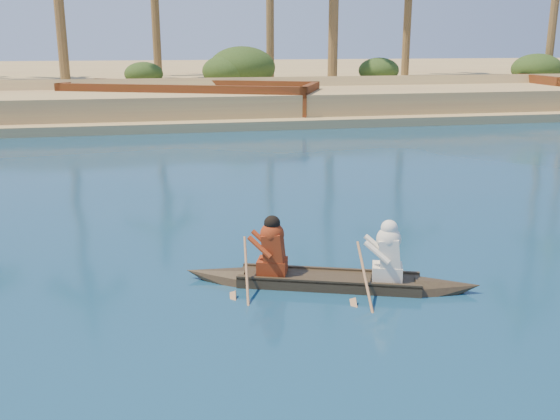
{
  "coord_description": "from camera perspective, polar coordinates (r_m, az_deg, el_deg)",
  "views": [
    {
      "loc": [
        2.43,
        -2.67,
        3.52
      ],
      "look_at": [
        4.55,
        7.57,
        0.67
      ],
      "focal_mm": 40.0,
      "sensor_mm": 36.0,
      "label": 1
    }
  ],
  "objects": [
    {
      "name": "sandy_embankment",
      "position": [
        49.7,
        -14.79,
        11.3
      ],
      "size": [
        150.0,
        51.0,
        1.5
      ],
      "color": "tan",
      "rests_on": "ground"
    },
    {
      "name": "shrub_cluster",
      "position": [
        34.33,
        -16.04,
        10.79
      ],
      "size": [
        100.0,
        6.0,
        2.4
      ],
      "primitive_type": null,
      "color": "#213613",
      "rests_on": "ground"
    },
    {
      "name": "canoe",
      "position": [
        9.27,
        4.5,
        -5.59
      ],
      "size": [
        4.31,
        2.02,
        1.2
      ],
      "rotation": [
        0.0,
        0.0,
        -0.34
      ],
      "color": "#342C1C",
      "rests_on": "ground"
    },
    {
      "name": "barge_mid",
      "position": [
        29.86,
        -8.16,
        9.63
      ],
      "size": [
        12.17,
        8.13,
        1.93
      ],
      "rotation": [
        0.0,
        0.0,
        -0.41
      ],
      "color": "#5F2314",
      "rests_on": "ground"
    }
  ]
}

